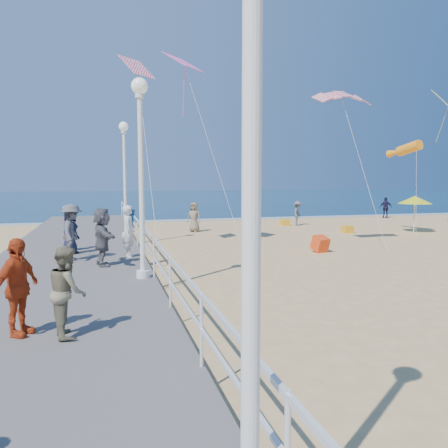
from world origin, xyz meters
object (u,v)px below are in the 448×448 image
object	(u,v)px
toddler_held	(133,220)
beach_chair_right	(347,229)
beach_walker_b	(386,208)
lamp_post_far	(125,167)
spectator_6	(69,228)
beach_walker_a	(298,213)
lamp_post_near	(252,91)
beach_umbrella	(415,200)
spectator_1	(67,291)
spectator_4	(70,232)
lamp_post_mid	(141,157)
box_kite	(320,245)
spectator_2	(72,232)
spectator_5	(102,237)
spectator_3	(17,287)
woman_holding_toddler	(129,231)
beach_walker_c	(194,217)
beach_chair_left	(285,223)

from	to	relation	value
toddler_held	beach_chair_right	size ratio (longest dim) A/B	1.46
beach_walker_b	lamp_post_far	bearing A→B (deg)	45.77
spectator_6	beach_walker_a	xyz separation A→B (m)	(13.85, 9.54, -0.43)
lamp_post_near	beach_umbrella	size ratio (longest dim) A/B	2.49
spectator_1	spectator_4	distance (m)	8.77
lamp_post_mid	beach_umbrella	size ratio (longest dim) A/B	2.49
spectator_6	box_kite	distance (m)	10.16
spectator_2	spectator_6	bearing A→B (deg)	11.69
spectator_5	beach_walker_b	bearing A→B (deg)	-61.98
toddler_held	beach_umbrella	xyz separation A→B (m)	(16.37, 5.89, 0.26)
lamp_post_far	spectator_3	size ratio (longest dim) A/B	3.15
spectator_6	beach_walker_a	size ratio (longest dim) A/B	1.03
lamp_post_mid	beach_chair_right	bearing A→B (deg)	39.54
lamp_post_far	spectator_2	bearing A→B (deg)	-109.38
woman_holding_toddler	beach_chair_right	distance (m)	14.60
lamp_post_mid	beach_walker_b	xyz separation A→B (m)	(20.93, 18.43, -2.83)
lamp_post_near	toddler_held	xyz separation A→B (m)	(-0.01, 12.57, -2.01)
spectator_6	beach_walker_c	distance (m)	10.16
toddler_held	spectator_3	size ratio (longest dim) A/B	0.47
lamp_post_mid	beach_walker_a	size ratio (longest dim) A/B	3.21
beach_chair_right	spectator_2	bearing A→B (deg)	-153.94
box_kite	beach_chair_right	xyz separation A→B (m)	(4.80, 5.76, -0.10)
toddler_held	box_kite	distance (m)	8.01
lamp_post_far	spectator_6	size ratio (longest dim) A/B	3.12
spectator_5	box_kite	bearing A→B (deg)	-82.24
beach_walker_b	box_kite	size ratio (longest dim) A/B	2.78
spectator_4	spectator_5	size ratio (longest dim) A/B	0.88
beach_walker_a	beach_chair_right	size ratio (longest dim) A/B	3.01
beach_walker_c	beach_umbrella	distance (m)	12.85
spectator_5	spectator_6	size ratio (longest dim) A/B	1.06
lamp_post_far	beach_umbrella	size ratio (longest dim) A/B	2.49
spectator_2	beach_walker_b	distance (m)	27.51
spectator_5	spectator_6	xyz separation A→B (m)	(-1.22, 3.37, -0.05)
lamp_post_mid	toddler_held	distance (m)	4.10
spectator_6	beach_umbrella	xyz separation A→B (m)	(18.64, 4.06, 0.66)
spectator_4	spectator_6	bearing A→B (deg)	38.49
beach_chair_left	beach_walker_b	bearing A→B (deg)	17.88
beach_walker_c	lamp_post_mid	bearing A→B (deg)	-71.03
woman_holding_toddler	beach_walker_c	size ratio (longest dim) A/B	1.03
lamp_post_near	woman_holding_toddler	size ratio (longest dim) A/B	2.98
woman_holding_toddler	beach_umbrella	distance (m)	17.60
lamp_post_mid	beach_walker_a	bearing A→B (deg)	52.23
box_kite	spectator_6	bearing A→B (deg)	164.05
lamp_post_far	beach_walker_c	distance (m)	6.57
lamp_post_far	beach_umbrella	distance (m)	16.47
spectator_3	spectator_6	size ratio (longest dim) A/B	0.99
lamp_post_far	toddler_held	world-z (taller)	lamp_post_far
spectator_1	box_kite	size ratio (longest dim) A/B	2.59
beach_walker_c	beach_umbrella	xyz separation A→B (m)	(12.23, -3.81, 1.04)
lamp_post_far	beach_chair_left	xyz separation A→B (m)	(10.76, 6.15, -3.46)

